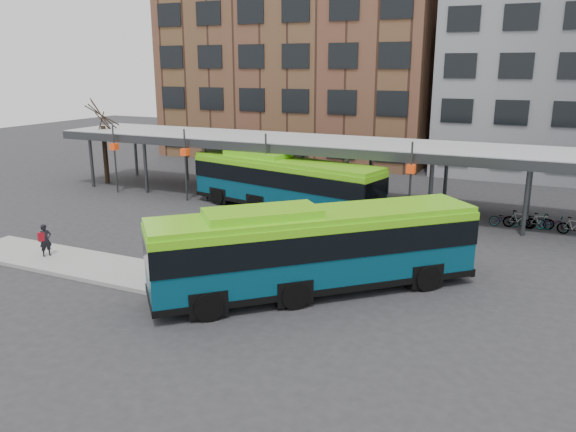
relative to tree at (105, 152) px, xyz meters
The scene contains 9 objects.
ground 21.77m from the tree, 33.69° to the right, with size 120.00×120.00×0.00m, color #28282B.
boarding_island 19.67m from the tree, 50.19° to the right, with size 14.00×3.00×0.18m, color gray.
canopy 18.03m from the tree, ahead, with size 40.00×6.53×4.80m.
tree is the anchor object (origin of this frame).
building_brick 23.18m from the tree, 68.20° to the left, with size 26.00×14.00×22.00m, color brown.
bus_front 26.39m from the tree, 30.41° to the right, with size 11.45×10.96×3.61m.
bus_rear 16.25m from the tree, ahead, with size 13.21×5.55×3.56m.
pedestrian 18.05m from the tree, 56.60° to the right, with size 0.56×0.66×1.53m.
bike_rack 30.71m from the tree, ahead, with size 5.20×1.44×1.00m.
Camera 1 is at (12.65, -20.92, 8.82)m, focal length 35.00 mm.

